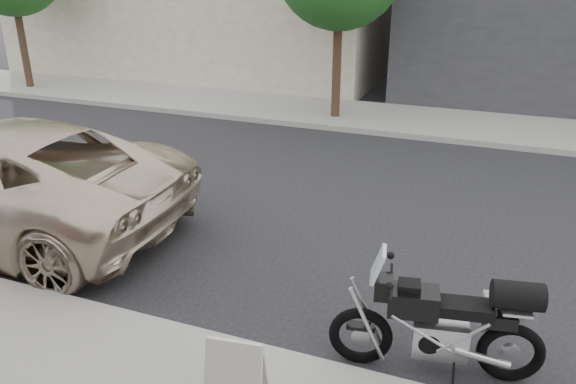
# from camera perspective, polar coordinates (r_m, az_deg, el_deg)

# --- Properties ---
(ground) EXTENTS (120.00, 120.00, 0.00)m
(ground) POSITION_cam_1_polar(r_m,az_deg,el_deg) (10.02, 5.81, -2.39)
(ground) COLOR black
(ground) RESTS_ON ground
(far_sidewalk) EXTENTS (44.00, 3.00, 0.15)m
(far_sidewalk) POSITION_cam_1_polar(r_m,az_deg,el_deg) (16.01, 12.24, 7.09)
(far_sidewalk) COLOR gray
(far_sidewalk) RESTS_ON ground
(motorcycle) EXTENTS (2.28, 1.00, 1.45)m
(motorcycle) POSITION_cam_1_polar(r_m,az_deg,el_deg) (6.38, 16.22, -12.66)
(motorcycle) COLOR black
(motorcycle) RESTS_ON ground
(sandwich_sign) EXTENTS (0.60, 0.56, 0.87)m
(sandwich_sign) POSITION_cam_1_polar(r_m,az_deg,el_deg) (5.54, -5.28, -18.39)
(sandwich_sign) COLOR beige
(sandwich_sign) RESTS_ON near_sidewalk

